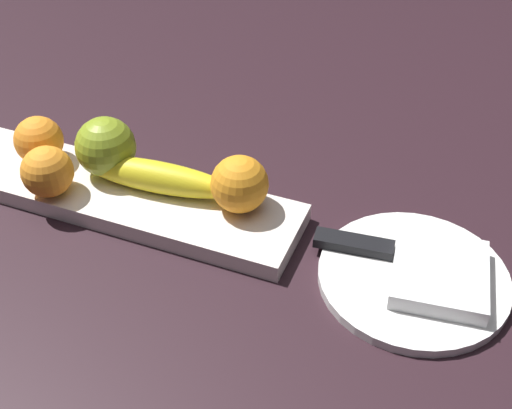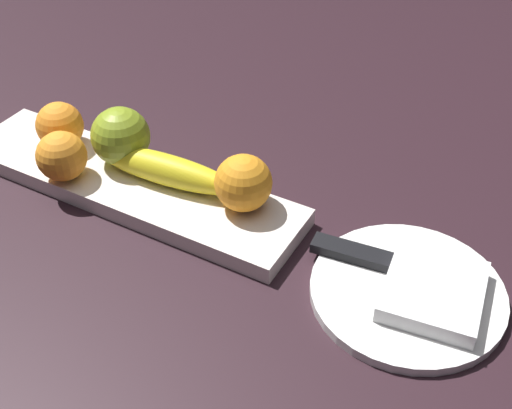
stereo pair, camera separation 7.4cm
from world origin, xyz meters
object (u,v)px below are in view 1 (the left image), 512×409
Objects in this scene: apple at (106,147)px; orange_near_banana at (240,184)px; knife at (367,247)px; orange_center at (47,172)px; folded_napkin at (440,274)px; banana at (157,177)px; dinner_plate at (413,278)px; orange_near_apple at (39,140)px; fruit_tray at (118,195)px.

apple is 0.18m from orange_near_banana.
orange_near_banana is 0.16m from knife.
orange_center is 0.47m from folded_napkin.
banana reaches higher than folded_napkin.
apple is 0.40m from dinner_plate.
knife is (0.43, 0.00, -0.04)m from orange_near_apple.
apple is 1.21× the size of orange_near_apple.
knife is (-0.08, 0.02, -0.01)m from folded_napkin.
dinner_plate is (0.49, -0.02, -0.05)m from orange_near_apple.
apple is at bearing 172.22° from knife.
apple is (-0.03, 0.03, 0.05)m from fruit_tray.
fruit_tray is 2.37× the size of banana.
apple reaches higher than banana.
orange_near_apple reaches higher than fruit_tray.
knife reaches higher than dinner_plate.
apple reaches higher than fruit_tray.
orange_near_banana is at bearing 171.88° from knife.
fruit_tray is at bearing 28.11° from orange_center.
dinner_plate is 1.15× the size of knife.
orange_center reaches higher than knife.
orange_near_banana is at bearing -1.14° from apple.
orange_near_banana reaches higher than fruit_tray.
folded_napkin is 0.08m from knife.
orange_center is at bearing -151.89° from fruit_tray.
orange_near_banana is 0.22m from dinner_plate.
fruit_tray reaches higher than dinner_plate.
orange_near_banana is at bearing 179.02° from banana.
apple reaches higher than folded_napkin.
orange_center is 0.57× the size of folded_napkin.
knife is at bearing 167.87° from folded_napkin.
fruit_tray is at bearing 180.00° from folded_napkin.
apple is 0.68× the size of folded_napkin.
orange_near_banana is at bearing 14.87° from orange_center.
folded_napkin is (0.24, -0.02, -0.04)m from orange_near_banana.
banana reaches higher than dinner_plate.
fruit_tray is 7.52× the size of orange_near_apple.
folded_napkin is (0.42, -0.03, -0.04)m from apple.
orange_near_banana is 0.23m from orange_center.
apple is 0.08m from orange_center.
orange_near_apple is 0.27m from orange_near_banana.
folded_napkin is (0.35, -0.02, -0.02)m from banana.
banana reaches higher than fruit_tray.
orange_near_apple reaches higher than knife.
orange_near_apple and orange_center have the same top height.
banana is at bearing 18.05° from fruit_tray.
apple is 0.42× the size of knife.
knife is (0.26, 0.00, -0.03)m from banana.
orange_near_apple is 0.34× the size of knife.
orange_center is at bearing -175.20° from dinner_plate.
apple is at bearing 176.20° from dinner_plate.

